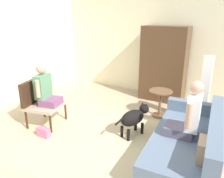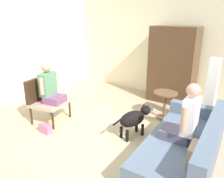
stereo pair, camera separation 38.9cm
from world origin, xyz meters
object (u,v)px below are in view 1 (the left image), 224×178
armoire_cabinet (164,64)px  column_lamp (205,92)px  couch (189,143)px  round_end_table (160,100)px  handbag (44,132)px  person_on_couch (189,115)px  armchair (40,99)px  person_on_armchair (45,89)px  dog (134,117)px

armoire_cabinet → column_lamp: bearing=-40.6°
couch → round_end_table: bearing=124.5°
handbag → column_lamp: bearing=39.2°
round_end_table → handbag: size_ratio=2.36×
handbag → person_on_couch: bearing=14.4°
person_on_couch → round_end_table: bearing=122.5°
armchair → column_lamp: column_lamp is taller
handbag → armchair: bearing=139.5°
armoire_cabinet → round_end_table: bearing=-74.8°
person_on_armchair → column_lamp: size_ratio=0.59×
dog → armchair: bearing=-164.6°
person_on_couch → column_lamp: 1.38m
couch → dog: 1.07m
armoire_cabinet → handbag: bearing=-113.5°
armchair → person_on_couch: size_ratio=1.05×
person_on_armchair → dog: bearing=15.6°
person_on_armchair → armoire_cabinet: 3.02m
dog → column_lamp: (1.03, 1.10, 0.34)m
dog → armoire_cabinet: armoire_cabinet is taller
person_on_armchair → column_lamp: column_lamp is taller
person_on_couch → couch: bearing=38.5°
couch → round_end_table: (-0.87, 1.27, 0.11)m
armoire_cabinet → couch: bearing=-63.5°
handbag → round_end_table: bearing=50.6°
dog → person_on_armchair: bearing=-164.4°
dog → armoire_cabinet: size_ratio=0.43×
couch → column_lamp: (-0.01, 1.34, 0.43)m
couch → handbag: (-2.46, -0.65, -0.18)m
couch → handbag: bearing=-165.1°
person_on_couch → person_on_armchair: 2.72m
round_end_table → person_on_couch: bearing=-57.5°
column_lamp → armoire_cabinet: size_ratio=0.75×
armchair → dog: 1.95m
round_end_table → handbag: (-1.58, -1.93, -0.30)m
couch → column_lamp: bearing=90.4°
armchair → handbag: size_ratio=3.62×
person_on_armchair → armoire_cabinet: armoire_cabinet is taller
couch → armoire_cabinet: size_ratio=1.10×
armchair → handbag: 0.74m
column_lamp → armoire_cabinet: armoire_cabinet is taller
round_end_table → column_lamp: 0.92m
armchair → column_lamp: (2.90, 1.61, 0.17)m
couch → person_on_couch: bearing=-141.5°
round_end_table → person_on_armchair: bearing=-141.3°
person_on_armchair → armoire_cabinet: size_ratio=0.44×
person_on_couch → person_on_armchair: size_ratio=1.06×
person_on_armchair → dog: 1.83m
couch → dog: size_ratio=2.55×
armchair → dog: armchair is taller
person_on_armchair → column_lamp: bearing=29.9°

